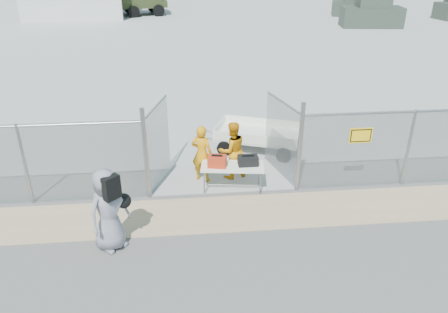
{
  "coord_description": "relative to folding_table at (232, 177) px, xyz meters",
  "views": [
    {
      "loc": [
        -0.99,
        -8.1,
        6.13
      ],
      "look_at": [
        0.0,
        2.0,
        1.1
      ],
      "focal_mm": 35.0,
      "sensor_mm": 36.0,
      "label": 1
    }
  ],
  "objects": [
    {
      "name": "ground",
      "position": [
        -0.25,
        -2.2,
        -0.36
      ],
      "size": [
        160.0,
        160.0,
        0.0
      ],
      "primitive_type": "plane",
      "color": "#535353"
    },
    {
      "name": "tarmac_inside",
      "position": [
        -0.25,
        39.8,
        -0.35
      ],
      "size": [
        160.0,
        80.0,
        0.01
      ],
      "primitive_type": "cube",
      "color": "#A8A8A7",
      "rests_on": "ground"
    },
    {
      "name": "dirt_strip",
      "position": [
        -0.25,
        -1.2,
        -0.35
      ],
      "size": [
        44.0,
        1.6,
        0.01
      ],
      "primitive_type": "cube",
      "color": "tan",
      "rests_on": "ground"
    },
    {
      "name": "chain_link_fence",
      "position": [
        -0.25,
        -0.2,
        0.74
      ],
      "size": [
        40.0,
        0.2,
        2.2
      ],
      "primitive_type": null,
      "color": "gray",
      "rests_on": "ground"
    },
    {
      "name": "folding_table",
      "position": [
        0.0,
        0.0,
        0.0
      ],
      "size": [
        1.76,
        0.91,
        0.71
      ],
      "primitive_type": null,
      "rotation": [
        0.0,
        0.0,
        -0.13
      ],
      "color": "white",
      "rests_on": "ground"
    },
    {
      "name": "orange_bag",
      "position": [
        -0.41,
        0.01,
        0.51
      ],
      "size": [
        0.54,
        0.42,
        0.3
      ],
      "primitive_type": "cube",
      "rotation": [
        0.0,
        0.0,
        -0.21
      ],
      "color": "red",
      "rests_on": "folding_table"
    },
    {
      "name": "black_duffel",
      "position": [
        0.42,
        0.01,
        0.49
      ],
      "size": [
        0.54,
        0.32,
        0.26
      ],
      "primitive_type": "cube",
      "rotation": [
        0.0,
        0.0,
        0.02
      ],
      "color": "black",
      "rests_on": "folding_table"
    },
    {
      "name": "security_worker_left",
      "position": [
        -0.79,
        0.57,
        0.47
      ],
      "size": [
        0.72,
        0.61,
        1.66
      ],
      "primitive_type": "imported",
      "rotation": [
        0.0,
        0.0,
        2.73
      ],
      "color": "orange",
      "rests_on": "ground"
    },
    {
      "name": "security_worker_right",
      "position": [
        0.07,
        0.69,
        0.49
      ],
      "size": [
        0.98,
        0.87,
        1.69
      ],
      "primitive_type": "imported",
      "rotation": [
        0.0,
        0.0,
        3.47
      ],
      "color": "orange",
      "rests_on": "ground"
    },
    {
      "name": "visitor",
      "position": [
        -2.94,
        -2.25,
        0.6
      ],
      "size": [
        1.1,
        1.09,
        1.92
      ],
      "primitive_type": "imported",
      "rotation": [
        0.0,
        0.0,
        0.76
      ],
      "color": "gray",
      "rests_on": "ground"
    },
    {
      "name": "utility_trailer",
      "position": [
        1.14,
        2.5,
        0.06
      ],
      "size": [
        3.87,
        2.89,
        0.84
      ],
      "primitive_type": null,
      "rotation": [
        0.0,
        0.0,
        -0.36
      ],
      "color": "white",
      "rests_on": "ground"
    },
    {
      "name": "parked_vehicle_near",
      "position": [
        13.71,
        23.88,
        0.69
      ],
      "size": [
        4.84,
        2.66,
        2.09
      ],
      "primitive_type": null,
      "rotation": [
        0.0,
        0.0,
        -0.13
      ],
      "color": "#374138",
      "rests_on": "ground"
    },
    {
      "name": "parked_vehicle_mid",
      "position": [
        14.44,
        29.47,
        0.52
      ],
      "size": [
        4.18,
        2.68,
        1.75
      ],
      "primitive_type": null,
      "rotation": [
        0.0,
        0.0,
        -0.26
      ],
      "color": "#374138",
      "rests_on": "ground"
    }
  ]
}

